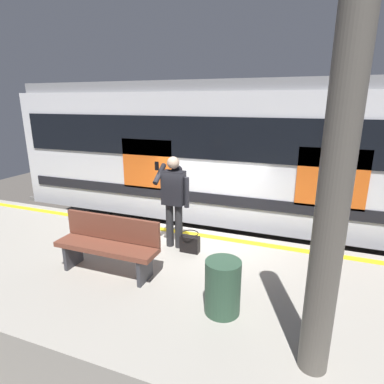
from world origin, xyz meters
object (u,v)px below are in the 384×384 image
(handbag, at_px, (190,243))
(station_column, at_px, (332,209))
(trash_bin, at_px, (223,287))
(train_carriage, at_px, (245,149))
(passenger, at_px, (174,195))
(bench, at_px, (108,243))

(handbag, distance_m, station_column, 3.26)
(handbag, xyz_separation_m, station_column, (-2.10, 1.95, 1.54))
(trash_bin, bearing_deg, station_column, 154.69)
(train_carriage, height_order, station_column, station_column)
(handbag, height_order, trash_bin, trash_bin)
(passenger, height_order, station_column, station_column)
(train_carriage, relative_size, station_column, 3.30)
(station_column, relative_size, bench, 2.05)
(train_carriage, relative_size, handbag, 30.41)
(passenger, relative_size, station_column, 0.50)
(trash_bin, bearing_deg, passenger, -48.91)
(handbag, relative_size, bench, 0.22)
(train_carriage, distance_m, handbag, 3.34)
(handbag, height_order, bench, bench)
(station_column, xyz_separation_m, bench, (3.06, -0.87, -1.22))
(handbag, bearing_deg, station_column, 137.17)
(bench, xyz_separation_m, trash_bin, (-1.95, 0.35, -0.13))
(train_carriage, bearing_deg, trash_bin, 98.62)
(passenger, distance_m, handbag, 0.91)
(passenger, xyz_separation_m, trash_bin, (-1.35, 1.55, -0.65))
(station_column, distance_m, trash_bin, 1.83)
(station_column, bearing_deg, handbag, -42.83)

